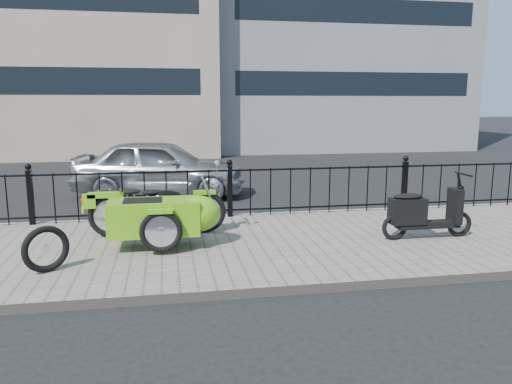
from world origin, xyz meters
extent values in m
plane|color=black|center=(0.00, 0.00, 0.00)|extent=(120.00, 120.00, 0.00)
cube|color=#686258|center=(0.00, -0.50, 0.06)|extent=(30.00, 3.80, 0.12)
cube|color=gray|center=(0.00, 1.44, 0.06)|extent=(30.00, 0.10, 0.12)
cylinder|color=black|center=(0.00, 1.30, 0.99)|extent=(14.00, 0.04, 0.04)
cylinder|color=black|center=(0.00, 1.30, 0.24)|extent=(14.00, 0.04, 0.04)
cube|color=black|center=(-3.50, 1.30, 0.60)|extent=(0.09, 0.09, 0.96)
sphere|color=black|center=(-3.50, 1.30, 1.14)|extent=(0.11, 0.11, 0.11)
cube|color=black|center=(0.00, 1.30, 0.60)|extent=(0.09, 0.09, 0.96)
sphere|color=black|center=(0.00, 1.30, 1.14)|extent=(0.11, 0.11, 0.11)
cube|color=black|center=(3.50, 1.30, 0.60)|extent=(0.09, 0.09, 0.96)
sphere|color=black|center=(3.50, 1.30, 1.14)|extent=(0.11, 0.11, 0.11)
cube|color=tan|center=(-6.00, 16.00, 6.00)|extent=(14.00, 8.00, 12.00)
cube|color=black|center=(-6.00, 12.02, 3.00)|extent=(12.50, 0.06, 1.00)
cube|color=black|center=(7.00, 13.02, 3.00)|extent=(10.50, 0.06, 1.00)
cube|color=black|center=(7.00, 13.02, 6.00)|extent=(10.50, 0.06, 1.00)
torus|color=black|center=(-0.55, 0.20, 0.46)|extent=(0.69, 0.09, 0.69)
torus|color=black|center=(-2.05, 0.20, 0.46)|extent=(0.69, 0.09, 0.69)
torus|color=black|center=(-1.25, -0.94, 0.46)|extent=(0.60, 0.08, 0.60)
cube|color=gray|center=(-1.30, 0.20, 0.48)|extent=(0.34, 0.22, 0.24)
cylinder|color=black|center=(-1.30, 0.20, 0.41)|extent=(1.40, 0.04, 0.04)
ellipsoid|color=black|center=(-1.18, 0.20, 0.72)|extent=(0.54, 0.29, 0.26)
cylinder|color=silver|center=(-0.37, 0.20, 1.08)|extent=(0.03, 0.56, 0.03)
cylinder|color=silver|center=(-0.49, 0.20, 0.77)|extent=(0.25, 0.04, 0.59)
sphere|color=silver|center=(-0.39, 0.20, 0.95)|extent=(0.15, 0.15, 0.15)
cube|color=#5FAA12|center=(-0.55, 0.20, 0.79)|extent=(0.36, 0.12, 0.06)
cube|color=#5FAA12|center=(-2.10, 0.20, 0.80)|extent=(0.55, 0.16, 0.08)
ellipsoid|color=black|center=(-1.40, 0.20, 0.82)|extent=(0.31, 0.22, 0.08)
ellipsoid|color=black|center=(-1.72, 0.20, 0.84)|extent=(0.31, 0.22, 0.08)
sphere|color=red|center=(-2.45, 0.20, 0.74)|extent=(0.07, 0.07, 0.07)
cube|color=yellow|center=(-2.47, 0.30, 0.56)|extent=(0.02, 0.14, 0.10)
cube|color=#5FAA12|center=(-1.35, -0.55, 0.59)|extent=(1.30, 0.62, 0.50)
ellipsoid|color=#5FAA12|center=(-0.70, -0.55, 0.61)|extent=(0.65, 0.60, 0.54)
cube|color=black|center=(-1.50, -0.55, 0.82)|extent=(0.55, 0.43, 0.06)
cube|color=#5FAA12|center=(-1.25, -0.94, 0.76)|extent=(0.34, 0.11, 0.06)
torus|color=black|center=(3.42, -0.77, 0.33)|extent=(0.41, 0.07, 0.41)
torus|color=black|center=(2.32, -0.77, 0.33)|extent=(0.41, 0.07, 0.41)
cube|color=black|center=(2.87, -0.77, 0.34)|extent=(1.01, 0.22, 0.10)
cube|color=black|center=(2.52, -0.77, 0.57)|extent=(0.55, 0.26, 0.40)
ellipsoid|color=black|center=(2.52, -0.77, 0.80)|extent=(0.47, 0.24, 0.09)
cube|color=black|center=(3.32, -0.77, 0.62)|extent=(0.12, 0.30, 0.55)
cylinder|color=black|center=(3.39, -0.77, 0.92)|extent=(0.16, 0.04, 0.45)
cylinder|color=black|center=(3.43, -0.77, 1.13)|extent=(0.03, 0.44, 0.03)
torus|color=black|center=(-2.68, -1.38, 0.42)|extent=(0.55, 0.39, 0.60)
imported|color=#AAACB1|center=(-1.30, 4.28, 0.69)|extent=(4.30, 2.42, 1.38)
camera|label=1|loc=(-1.15, -7.79, 2.25)|focal=35.00mm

